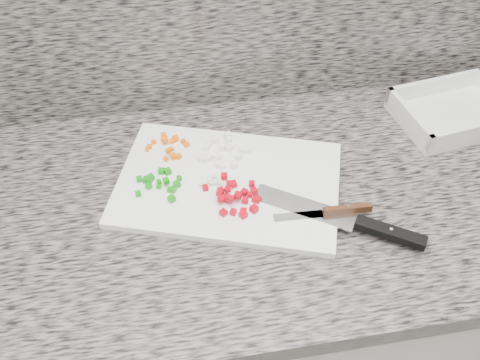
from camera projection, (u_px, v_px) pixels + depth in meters
The scene contains 11 objects.
cabinet at pixel (254, 316), 1.38m from camera, with size 3.92×0.62×0.86m, color silver.
countertop at pixel (258, 201), 1.05m from camera, with size 3.96×0.64×0.04m, color #6A645D.
cutting_board at pixel (228, 183), 1.04m from camera, with size 0.43×0.28×0.01m, color white.
carrot_pile at pixel (170, 146), 1.10m from camera, with size 0.09×0.08×0.02m.
onion_pile at pixel (223, 152), 1.09m from camera, with size 0.11×0.10×0.01m.
green_pepper_pile at pixel (160, 183), 1.03m from camera, with size 0.09×0.09×0.02m.
red_pepper_pile at pixel (237, 196), 1.00m from camera, with size 0.11×0.12×0.02m.
garlic_pile at pixel (214, 183), 1.03m from camera, with size 0.05×0.05×0.01m.
chef_knife at pixel (360, 223), 0.96m from camera, with size 0.28×0.20×0.02m.
paring_knife at pixel (335, 211), 0.98m from camera, with size 0.18×0.02×0.02m.
tray at pixel (454, 113), 1.18m from camera, with size 0.27×0.21×0.05m.
Camera 1 is at (-0.15, 0.76, 1.67)m, focal length 40.00 mm.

